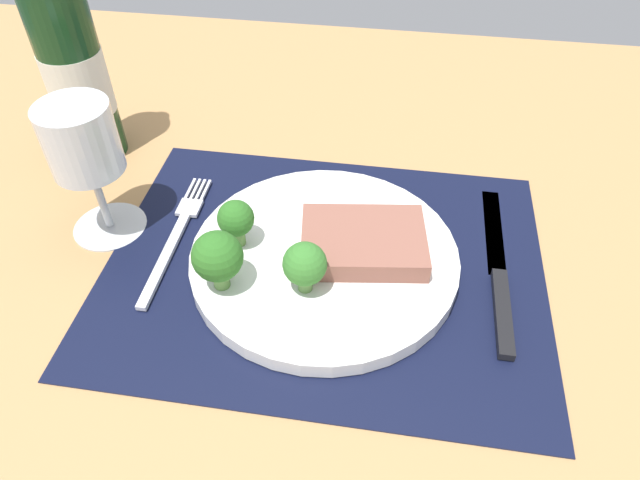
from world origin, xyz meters
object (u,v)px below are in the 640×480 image
steak (363,242)px  fork (176,235)px  plate (324,258)px  wine_glass (83,148)px  wine_bottle (74,71)px  knife (499,277)px

steak → fork: (-19.43, 0.50, -2.42)cm
plate → steak: steak is taller
plate → steak: bearing=14.1°
plate → wine_glass: 25.15cm
wine_bottle → knife: bearing=-17.1°
plate → knife: plate is taller
plate → fork: bearing=174.8°
knife → wine_glass: 41.48cm
knife → wine_bottle: wine_bottle is taller
fork → wine_bottle: bearing=138.3°
wine_bottle → plate: bearing=-26.5°
plate → wine_glass: size_ratio=1.79×
knife → wine_glass: wine_glass is taller
knife → wine_glass: size_ratio=1.57×
plate → fork: size_ratio=1.36×
steak → fork: bearing=178.5°
knife → wine_bottle: size_ratio=0.80×
plate → fork: plate is taller
wine_bottle → steak: bearing=-22.6°
steak → wine_glass: wine_glass is taller
knife → wine_glass: bearing=175.2°
knife → wine_bottle: (-47.35, 14.60, 10.13)cm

